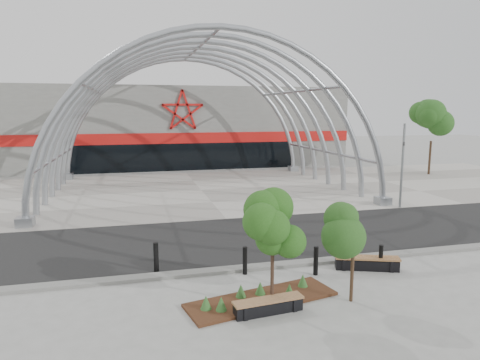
{
  "coord_description": "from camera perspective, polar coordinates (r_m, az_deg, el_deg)",
  "views": [
    {
      "loc": [
        -4.7,
        -14.57,
        5.76
      ],
      "look_at": [
        0.0,
        4.0,
        2.6
      ],
      "focal_mm": 32.0,
      "sensor_mm": 36.0,
      "label": 1
    }
  ],
  "objects": [
    {
      "name": "bollard_1",
      "position": [
        15.34,
        0.66,
        -10.69
      ],
      "size": [
        0.16,
        0.16,
        1.0
      ],
      "primitive_type": "cylinder",
      "color": "black",
      "rests_on": "ground"
    },
    {
      "name": "bench_0",
      "position": [
        12.76,
        3.79,
        -16.44
      ],
      "size": [
        2.11,
        0.67,
        0.44
      ],
      "color": "black",
      "rests_on": "ground"
    },
    {
      "name": "street_tree_0",
      "position": [
        12.31,
        4.39,
        -6.71
      ],
      "size": [
        1.44,
        1.44,
        3.28
      ],
      "color": "black",
      "rests_on": "ground"
    },
    {
      "name": "road",
      "position": [
        19.54,
        0.36,
        -7.75
      ],
      "size": [
        140.0,
        7.0,
        0.02
      ],
      "primitive_type": "cube",
      "color": "black",
      "rests_on": "ground"
    },
    {
      "name": "vault_canopy",
      "position": [
        30.98,
        -5.22,
        -1.36
      ],
      "size": [
        20.8,
        15.8,
        20.36
      ],
      "color": "#979CA2",
      "rests_on": "ground"
    },
    {
      "name": "forecourt",
      "position": [
        30.98,
        -5.22,
        -1.35
      ],
      "size": [
        60.0,
        17.0,
        0.04
      ],
      "primitive_type": "cube",
      "color": "gray",
      "rests_on": "ground"
    },
    {
      "name": "bollard_3",
      "position": [
        17.18,
        12.58,
        -8.85
      ],
      "size": [
        0.15,
        0.15,
        0.91
      ],
      "primitive_type": "cylinder",
      "color": "black",
      "rests_on": "ground"
    },
    {
      "name": "planting_bed",
      "position": [
        13.51,
        2.66,
        -15.34
      ],
      "size": [
        4.88,
        2.41,
        0.5
      ],
      "color": "#34180F",
      "rests_on": "ground"
    },
    {
      "name": "kerb",
      "position": [
        16.12,
        3.78,
        -11.37
      ],
      "size": [
        60.0,
        0.5,
        0.12
      ],
      "primitive_type": "cube",
      "color": "slate",
      "rests_on": "ground"
    },
    {
      "name": "bg_tree_1",
      "position": [
        41.52,
        24.23,
        6.47
      ],
      "size": [
        2.7,
        2.7,
        5.91
      ],
      "color": "#2F1F13",
      "rests_on": "ground"
    },
    {
      "name": "bollard_4",
      "position": [
        16.49,
        18.25,
        -9.82
      ],
      "size": [
        0.15,
        0.15,
        0.95
      ],
      "primitive_type": "cylinder",
      "color": "black",
      "rests_on": "ground"
    },
    {
      "name": "street_tree_1",
      "position": [
        13.19,
        14.96,
        -6.46
      ],
      "size": [
        1.32,
        1.32,
        3.12
      ],
      "color": "#322013",
      "rests_on": "ground"
    },
    {
      "name": "ground",
      "position": [
        16.36,
        3.5,
        -11.27
      ],
      "size": [
        140.0,
        140.0,
        0.0
      ],
      "primitive_type": "plane",
      "color": "gray",
      "rests_on": "ground"
    },
    {
      "name": "signal_pole",
      "position": [
        26.69,
        20.83,
        1.96
      ],
      "size": [
        0.29,
        0.7,
        4.98
      ],
      "color": "gray",
      "rests_on": "ground"
    },
    {
      "name": "bollard_2",
      "position": [
        15.5,
        10.08,
        -10.56
      ],
      "size": [
        0.16,
        0.16,
        1.03
      ],
      "primitive_type": "cylinder",
      "color": "black",
      "rests_on": "ground"
    },
    {
      "name": "bollard_0",
      "position": [
        15.76,
        -11.13,
        -10.12
      ],
      "size": [
        0.18,
        0.18,
        1.1
      ],
      "primitive_type": "cylinder",
      "color": "black",
      "rests_on": "ground"
    },
    {
      "name": "bench_1",
      "position": [
        16.5,
        16.55,
        -10.6
      ],
      "size": [
        2.33,
        1.26,
        0.48
      ],
      "color": "black",
      "rests_on": "ground"
    },
    {
      "name": "arena_building",
      "position": [
        48.29,
        -8.67,
        7.16
      ],
      "size": [
        34.0,
        15.24,
        8.0
      ],
      "color": "slate",
      "rests_on": "ground"
    }
  ]
}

